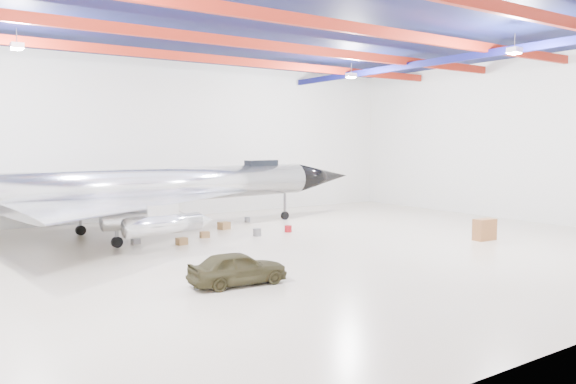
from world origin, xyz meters
TOP-DOWN VIEW (x-y plane):
  - floor at (0.00, 0.00)m, footprint 40.00×40.00m
  - wall_back at (0.00, 15.00)m, footprint 40.00×0.00m
  - wall_right at (20.00, 0.00)m, footprint 0.00×30.00m
  - ceiling at (0.00, 0.00)m, footprint 40.00×40.00m
  - ceiling_structure at (0.00, 0.00)m, footprint 39.50×29.50m
  - jet_aircraft at (-2.19, 8.25)m, footprint 28.30×17.75m
  - jeep at (-4.43, -4.57)m, footprint 3.81×1.78m
  - desk at (11.32, -3.65)m, footprint 1.30×0.70m
  - crate_ply at (-2.84, 4.27)m, footprint 0.58×0.49m
  - engine_drum at (1.82, 4.46)m, footprint 0.56×0.56m
  - parts_bin at (1.41, 7.70)m, footprint 0.75×0.66m
  - crate_small at (-4.73, 5.86)m, footprint 0.46×0.39m
  - tool_chest at (4.07, 4.64)m, footprint 0.50×0.50m
  - oil_barrel at (-0.90, 5.58)m, footprint 0.55×0.47m
  - spares_box at (4.18, 9.66)m, footprint 0.47×0.47m

SIDE VIEW (x-z plane):
  - floor at x=0.00m, z-range 0.00..0.00m
  - crate_small at x=-4.73m, z-range 0.00..0.29m
  - spares_box at x=4.18m, z-range 0.00..0.34m
  - oil_barrel at x=-0.90m, z-range 0.00..0.35m
  - crate_ply at x=-2.84m, z-range 0.00..0.37m
  - tool_chest at x=4.07m, z-range 0.00..0.39m
  - engine_drum at x=1.82m, z-range 0.00..0.42m
  - parts_bin at x=1.41m, z-range 0.00..0.45m
  - desk at x=11.32m, z-range 0.00..1.16m
  - jeep at x=-4.43m, z-range 0.00..1.26m
  - jet_aircraft at x=-2.19m, z-range -1.33..6.39m
  - wall_back at x=0.00m, z-range -14.50..25.50m
  - wall_right at x=20.00m, z-range -9.50..20.50m
  - ceiling_structure at x=0.00m, z-range 9.79..10.86m
  - ceiling at x=0.00m, z-range 11.00..11.00m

